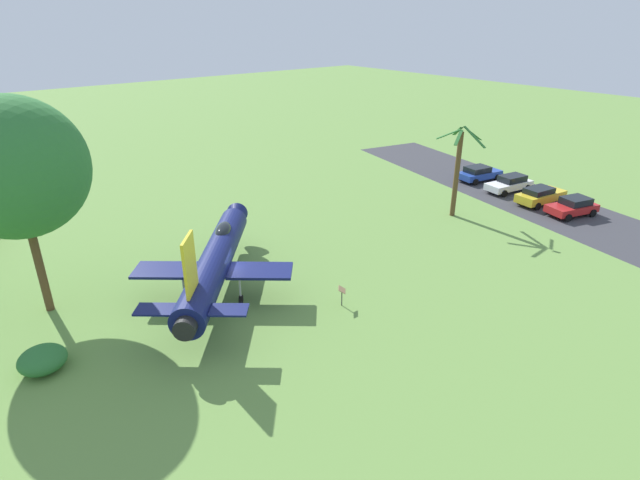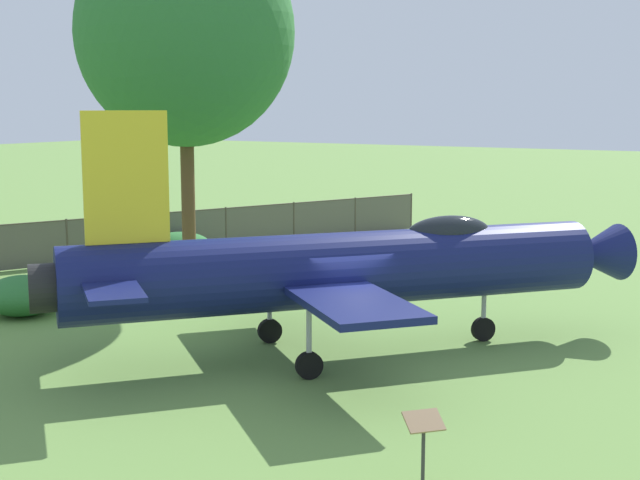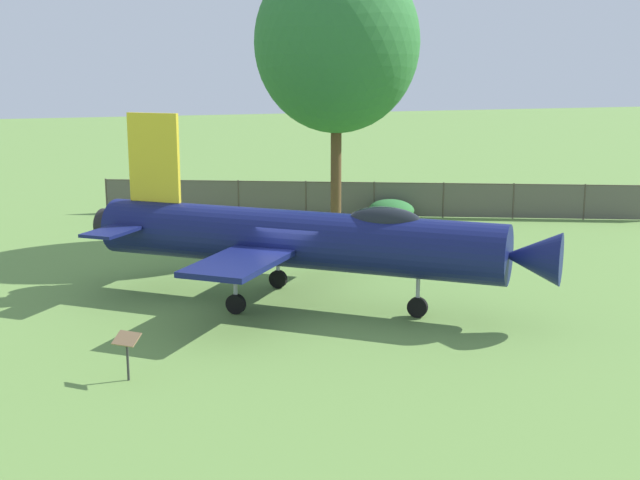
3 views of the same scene
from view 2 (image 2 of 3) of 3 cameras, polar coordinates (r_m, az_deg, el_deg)
name	(u,v)px [view 2 (image 2 of 3)]	position (r m, az deg, el deg)	size (l,w,h in m)	color
ground_plane	(340,354)	(21.35, 1.27, -7.34)	(200.00, 200.00, 0.00)	#668E42
display_jet	(355,267)	(21.00, 2.24, -1.73)	(12.73, 11.43, 5.76)	#111951
shade_tree	(184,33)	(28.81, -8.68, 12.97)	(6.50, 7.07, 11.68)	brown
perimeter_fence	(151,233)	(35.39, -10.78, 0.44)	(24.51, 10.91, 1.72)	#4C4238
shrub_near_fence	(181,245)	(35.03, -8.92, -0.30)	(2.09, 2.50, 0.98)	#2D7033
shrub_by_tree	(22,296)	(26.44, -18.53, -3.40)	(2.10, 2.13, 1.13)	#2D7033
info_plaque	(424,431)	(14.26, 6.65, -12.06)	(0.71, 0.69, 1.14)	#333333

